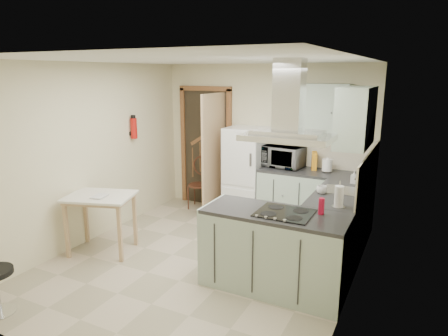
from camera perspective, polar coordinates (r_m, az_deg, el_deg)
The scene contains 27 objects.
floor at distance 5.25m, azimuth -3.11°, elevation -13.25°, with size 4.20×4.20×0.00m, color #B5A58D.
ceiling at distance 4.69m, azimuth -3.51°, elevation 15.17°, with size 4.20×4.20×0.00m, color silver.
back_wall at distance 6.68m, azimuth 5.76°, elevation 3.86°, with size 3.60×3.60×0.00m, color beige.
left_wall at distance 5.91m, azimuth -18.60°, elevation 1.95°, with size 4.20×4.20×0.00m, color beige.
right_wall at distance 4.24m, azimuth 18.30°, elevation -2.40°, with size 4.20×4.20×0.00m, color beige.
doorway at distance 7.15m, azimuth -2.62°, elevation 2.93°, with size 1.10×0.12×2.10m, color brown.
fridge at distance 6.59m, azimuth 3.09°, elevation -0.67°, with size 0.60×0.60×1.50m, color white.
counter_back at distance 6.39m, azimuth 10.15°, elevation -4.13°, with size 1.08×0.60×0.90m, color #9EB2A0.
counter_right at distance 5.59m, azimuth 16.44°, elevation -7.08°, with size 0.60×1.95×0.90m, color #9EB2A0.
splashback at distance 6.41m, azimuth 13.72°, elevation 2.23°, with size 1.68×0.02×0.50m, color beige.
wall_cabinet_back at distance 6.16m, azimuth 13.64°, elevation 8.37°, with size 0.85×0.35×0.70m, color #9EB2A0.
wall_cabinet_right at distance 4.98m, azimuth 18.34°, elevation 6.93°, with size 0.35×0.90×0.70m, color #9EB2A0.
peninsula at distance 4.52m, azimuth 7.23°, elevation -11.63°, with size 1.55×0.65×0.90m, color #9EB2A0.
hob at distance 4.32m, azimuth 8.67°, elevation -6.36°, with size 0.58×0.50×0.01m, color black.
extractor_hood at distance 4.12m, azimuth 9.07°, elevation 4.36°, with size 0.90×0.55×0.10m, color silver.
sink at distance 5.28m, azimuth 16.41°, elevation -3.07°, with size 0.45×0.40×0.01m, color silver.
fire_extinguisher at distance 6.49m, azimuth -12.76°, elevation 5.54°, with size 0.10×0.10×0.32m, color #B2140F.
drop_leaf_table at distance 5.62m, azimuth -17.05°, elevation -7.59°, with size 0.84×0.63×0.79m, color tan.
bentwood_chair at distance 7.08m, azimuth -3.59°, elevation -2.45°, with size 0.37×0.37×0.84m, color #4E291A.
microwave at distance 6.37m, azimuth 8.46°, elevation 1.64°, with size 0.61×0.41×0.34m, color black.
kettle at distance 6.17m, azimuth 14.52°, elevation 0.42°, with size 0.15×0.15×0.22m, color white.
cereal_box at distance 6.29m, azimuth 12.76°, elevation 1.02°, with size 0.07×0.18×0.27m, color orange.
soap_bottle at distance 5.65m, azimuth 18.08°, elevation -1.23°, with size 0.08×0.08×0.18m, color #A9A8B4.
paper_towel at distance 4.61m, azimuth 16.11°, elevation -3.89°, with size 0.10×0.10×0.25m, color silver.
cup at distance 5.08m, azimuth 13.78°, elevation -3.05°, with size 0.12×0.12×0.10m, color white.
red_bottle at distance 4.35m, azimuth 13.74°, elevation -5.32°, with size 0.06×0.06×0.18m, color #BE1033.
book at distance 5.45m, azimuth -18.12°, elevation -3.38°, with size 0.16×0.22×0.10m, color #9A3335.
Camera 1 is at (2.35, -4.05, 2.36)m, focal length 32.00 mm.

